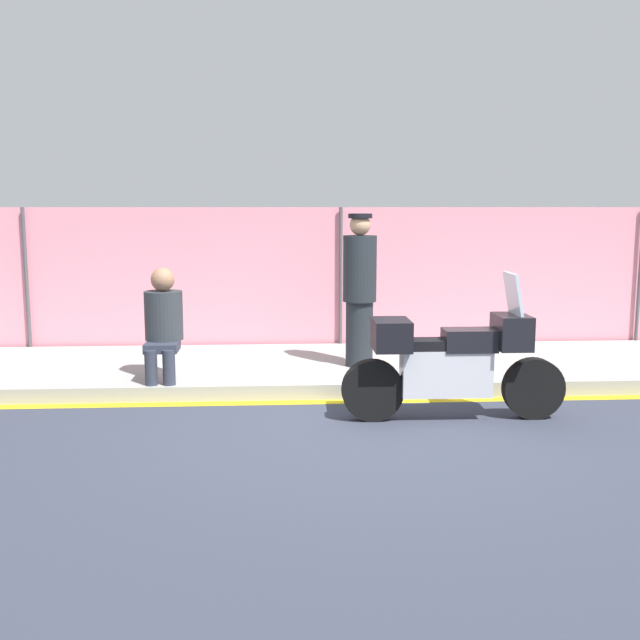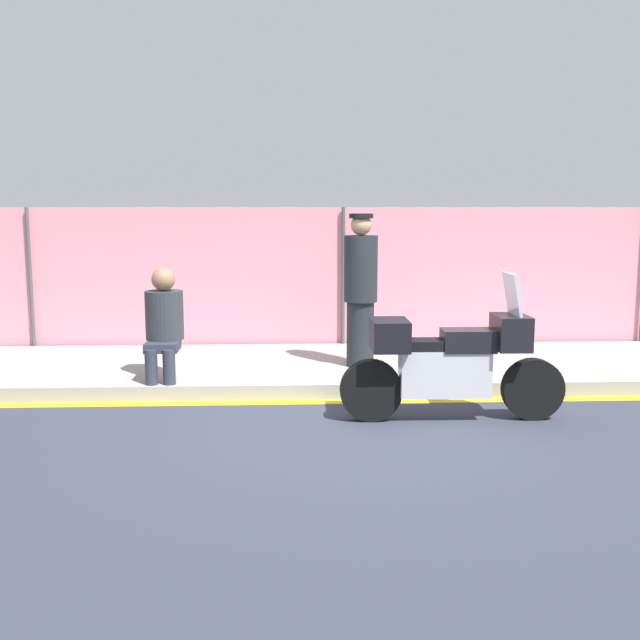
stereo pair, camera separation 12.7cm
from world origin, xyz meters
name	(u,v)px [view 2 (the right image)]	position (x,y,z in m)	size (l,w,h in m)	color
ground_plane	(371,427)	(0.00, 0.00, 0.00)	(120.00, 120.00, 0.00)	#333847
sidewalk	(350,368)	(0.00, 2.33, 0.08)	(32.53, 2.54, 0.17)	#9E9E99
curb_paint_stripe	(361,401)	(0.00, 0.97, 0.00)	(32.53, 0.18, 0.01)	gold
storefront_fence	(343,282)	(0.00, 3.69, 1.06)	(30.90, 0.17, 2.11)	pink
motorcycle	(450,362)	(0.82, 0.23, 0.60)	(2.25, 0.51, 1.48)	black
officer_standing	(361,289)	(0.10, 2.06, 1.13)	(0.41, 0.41, 1.87)	#1E2328
person_seated_on_curb	(164,318)	(-2.21, 1.51, 0.86)	(0.43, 0.68, 1.27)	#2D3342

